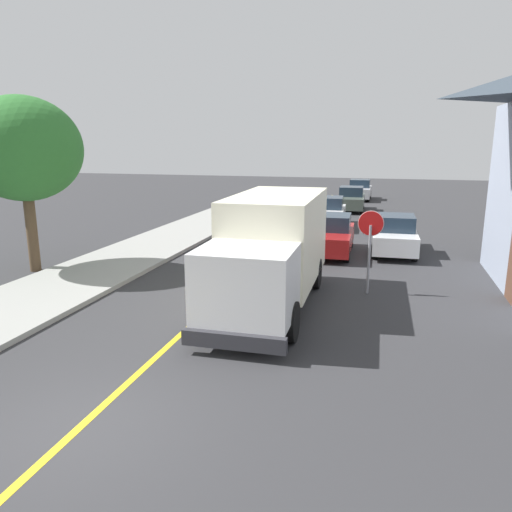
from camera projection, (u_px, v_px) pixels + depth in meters
name	position (u px, v px, depth m)	size (l,w,h in m)	color
ground_plane	(81.00, 426.00, 8.27)	(120.00, 120.00, 0.00)	#303033
centre_line_yellow	(246.00, 275.00, 17.67)	(0.16, 56.00, 0.01)	gold
box_truck	(272.00, 246.00, 14.06)	(2.50, 7.21, 3.20)	#F2EDCC
parked_car_near	(331.00, 235.00, 20.91)	(1.91, 4.44, 1.67)	maroon
parked_car_mid	(328.00, 213.00, 27.63)	(1.98, 4.47, 1.67)	silver
parked_car_far	(351.00, 199.00, 33.92)	(1.93, 4.45, 1.67)	#4C564C
parked_car_furthest	(360.00, 190.00, 40.40)	(1.80, 4.40, 1.67)	#B7B7BC
parked_van_across	(394.00, 235.00, 21.01)	(1.90, 4.44, 1.67)	silver
stop_sign	(370.00, 236.00, 15.14)	(0.80, 0.10, 2.65)	gray
street_tree_near	(23.00, 149.00, 17.22)	(4.11, 4.11, 6.32)	brown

